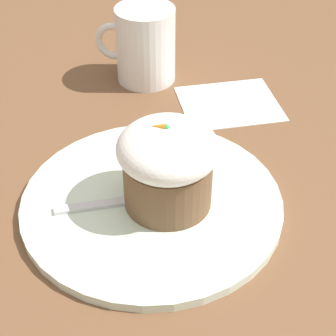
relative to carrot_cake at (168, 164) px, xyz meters
name	(u,v)px	position (x,y,z in m)	size (l,w,h in m)	color
ground_plane	(152,206)	(0.02, 0.00, -0.06)	(4.00, 4.00, 0.00)	brown
dessert_plate	(152,202)	(0.02, 0.00, -0.05)	(0.27, 0.27, 0.01)	silver
carrot_cake	(168,164)	(0.00, 0.00, 0.00)	(0.10, 0.10, 0.09)	brown
spoon	(126,200)	(0.04, 0.01, -0.05)	(0.10, 0.06, 0.01)	silver
coffee_cup	(144,45)	(0.09, -0.25, -0.01)	(0.11, 0.08, 0.10)	white
paper_napkin	(229,103)	(-0.03, -0.21, -0.06)	(0.16, 0.15, 0.00)	white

